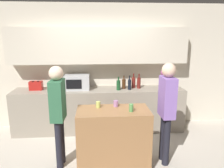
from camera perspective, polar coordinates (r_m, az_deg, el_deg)
The scene contains 17 objects.
ground_plane at distance 3.74m, azimuth -2.74°, elevation -20.69°, with size 14.00×14.00×0.00m, color beige.
back_wall at distance 4.79m, azimuth -3.54°, elevation 6.67°, with size 6.40×0.40×2.70m.
back_counter at distance 4.78m, azimuth -3.30°, elevation -6.69°, with size 3.60×0.62×0.91m.
kitchen_island at distance 3.56m, azimuth 0.32°, elevation -13.85°, with size 1.12×0.57×0.93m.
microwave at distance 4.68m, azimuth -9.11°, elevation 0.48°, with size 0.52×0.39×0.30m.
toaster at distance 4.84m, azimuth -19.24°, elevation -0.39°, with size 0.26×0.16×0.18m.
potted_plant at distance 4.88m, azimuth 13.26°, elevation 1.40°, with size 0.14×0.14×0.40m.
bottle_0 at distance 4.55m, azimuth 1.69°, elevation -0.26°, with size 0.08×0.08×0.28m.
bottle_1 at distance 4.68m, azimuth 3.10°, elevation 0.10°, with size 0.08×0.08×0.28m.
bottle_2 at distance 4.60m, azimuth 4.59°, elevation -0.06°, with size 0.07×0.07×0.30m.
bottle_3 at distance 4.76m, azimuth 5.63°, elevation 0.46°, with size 0.08×0.08×0.32m.
bottle_4 at distance 4.72m, azimuth 7.02°, elevation 0.32°, with size 0.08×0.08×0.31m.
cup_0 at distance 3.51m, azimuth 1.01°, elevation -5.13°, with size 0.08×0.08×0.10m.
cup_1 at distance 3.30m, azimuth 5.04°, elevation -6.21°, with size 0.06×0.06×0.12m.
cup_2 at distance 3.47m, azimuth -3.62°, elevation -5.38°, with size 0.07×0.07×0.10m.
person_left at distance 3.53m, azimuth 14.11°, elevation -5.45°, with size 0.22×0.34×1.65m.
person_center at distance 3.45m, azimuth -13.90°, elevation -6.28°, with size 0.21×0.35×1.62m.
Camera 1 is at (-0.07, -3.10, 2.09)m, focal length 35.00 mm.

